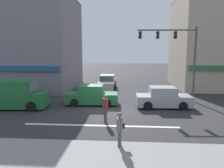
% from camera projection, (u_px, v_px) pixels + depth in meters
% --- Properties ---
extents(ground_plane, '(120.00, 120.00, 0.00)m').
position_uv_depth(ground_plane, '(106.00, 110.00, 16.05)').
color(ground_plane, '#2B2B2D').
extents(lane_marking_stripe, '(9.00, 0.24, 0.01)m').
position_uv_depth(lane_marking_stripe, '(101.00, 126.00, 12.60)').
color(lane_marking_stripe, silver).
rests_on(lane_marking_stripe, ground).
extents(building_left_block, '(12.54, 9.66, 10.28)m').
position_uv_depth(building_left_block, '(20.00, 43.00, 25.22)').
color(building_left_block, slate).
rests_on(building_left_block, ground).
extents(utility_pole_near_left, '(1.40, 0.22, 8.19)m').
position_uv_depth(utility_pole_near_left, '(24.00, 51.00, 21.33)').
color(utility_pole_near_left, brown).
rests_on(utility_pole_near_left, ground).
extents(utility_pole_far_right, '(1.40, 0.22, 7.92)m').
position_uv_depth(utility_pole_far_right, '(189.00, 52.00, 24.05)').
color(utility_pole_far_right, brown).
rests_on(utility_pole_far_right, ground).
extents(traffic_light_mast, '(4.89, 0.48, 6.20)m').
position_uv_depth(traffic_light_mast, '(179.00, 50.00, 18.01)').
color(traffic_light_mast, '#47474C').
rests_on(traffic_light_mast, ground).
extents(sedan_approaching_near, '(4.15, 1.97, 1.58)m').
position_uv_depth(sedan_approaching_near, '(92.00, 96.00, 17.47)').
color(sedan_approaching_near, '#1E6033').
rests_on(sedan_approaching_near, ground).
extents(sedan_crossing_leftbound, '(1.91, 4.12, 1.58)m').
position_uv_depth(sedan_crossing_leftbound, '(107.00, 83.00, 24.66)').
color(sedan_crossing_leftbound, '#B7B29E').
rests_on(sedan_crossing_leftbound, ground).
extents(sedan_parked_curbside, '(4.16, 2.00, 1.58)m').
position_uv_depth(sedan_parked_curbside, '(163.00, 98.00, 16.60)').
color(sedan_parked_curbside, '#999EA3').
rests_on(sedan_parked_curbside, ground).
extents(van_crossing_rightbound, '(4.71, 2.27, 2.11)m').
position_uv_depth(van_crossing_rightbound, '(15.00, 95.00, 16.31)').
color(van_crossing_rightbound, '#1E6033').
rests_on(van_crossing_rightbound, ground).
extents(pedestrian_foreground_with_bag, '(0.35, 0.67, 1.67)m').
position_uv_depth(pedestrian_foreground_with_bag, '(120.00, 128.00, 9.46)').
color(pedestrian_foreground_with_bag, '#4C4742').
rests_on(pedestrian_foreground_with_bag, ground).
extents(pedestrian_mid_crossing, '(0.34, 0.53, 1.67)m').
position_uv_depth(pedestrian_mid_crossing, '(105.00, 107.00, 13.09)').
color(pedestrian_mid_crossing, '#4C4742').
rests_on(pedestrian_mid_crossing, ground).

